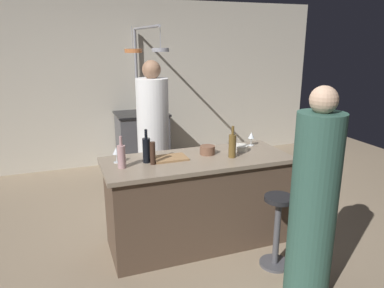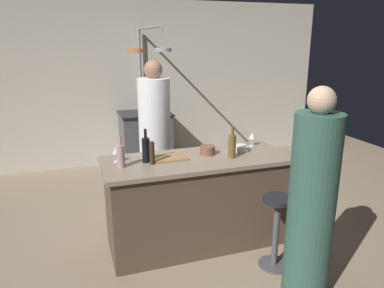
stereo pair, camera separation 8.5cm
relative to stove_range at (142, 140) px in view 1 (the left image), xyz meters
The scene contains 17 objects.
ground_plane 2.49m from the stove_range, 90.00° to the right, with size 9.00×9.00×0.00m, color gray.
back_wall 0.94m from the stove_range, 90.00° to the left, with size 6.40×0.16×2.60m, color beige.
kitchen_island 2.45m from the stove_range, 90.00° to the right, with size 1.80×0.72×0.90m.
stove_range is the anchor object (origin of this frame).
chef 1.52m from the stove_range, 97.03° to the right, with size 0.37×0.37×1.77m.
bar_stool_right 3.12m from the stove_range, 80.26° to the right, with size 0.28×0.28×0.68m.
guest_right 3.53m from the stove_range, 80.78° to the right, with size 0.36×0.36×1.68m.
overhead_pot_rack 1.22m from the stove_range, 96.76° to the right, with size 0.56×1.46×2.17m.
cutting_board 2.44m from the stove_range, 96.10° to the right, with size 0.32×0.22×0.02m, color #997047.
pepper_mill 2.58m from the stove_range, 100.16° to the right, with size 0.05×0.05×0.21m, color #382319.
wine_bottle_amber 2.62m from the stove_range, 82.75° to the right, with size 0.07×0.07×0.31m.
wine_bottle_rose 2.64m from the stove_range, 106.31° to the right, with size 0.07×0.07×0.29m.
wine_bottle_dark 2.52m from the stove_range, 101.36° to the right, with size 0.07×0.07×0.31m.
wine_glass_near_right_guest 2.41m from the stove_range, 72.82° to the right, with size 0.07×0.07×0.15m.
wine_glass_by_chef 2.49m from the stove_range, 107.86° to the right, with size 0.07×0.07×0.15m.
mixing_bowl_ceramic 2.47m from the stove_range, 78.28° to the right, with size 0.17×0.17×0.06m, color silver.
mixing_bowl_wooden 2.42m from the stove_range, 86.66° to the right, with size 0.15×0.15×0.08m, color brown.
Camera 1 is at (-1.20, -3.10, 1.99)m, focal length 34.18 mm.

